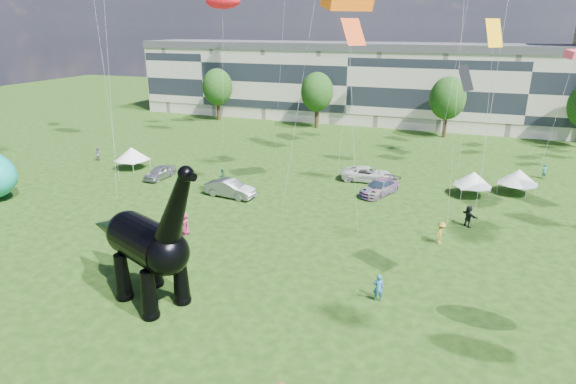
% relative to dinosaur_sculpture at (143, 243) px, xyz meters
% --- Properties ---
extents(ground, '(220.00, 220.00, 0.00)m').
position_rel_dinosaur_sculpture_xyz_m(ground, '(6.07, 0.15, -3.71)').
color(ground, '#16330C').
rests_on(ground, ground).
extents(terrace_row, '(78.00, 11.00, 12.00)m').
position_rel_dinosaur_sculpture_xyz_m(terrace_row, '(-1.93, 62.15, 2.29)').
color(terrace_row, beige).
rests_on(terrace_row, ground).
extents(tree_far_left, '(5.20, 5.20, 9.44)m').
position_rel_dinosaur_sculpture_xyz_m(tree_far_left, '(-23.93, 53.15, 2.58)').
color(tree_far_left, '#382314').
rests_on(tree_far_left, ground).
extents(tree_mid_left, '(5.20, 5.20, 9.44)m').
position_rel_dinosaur_sculpture_xyz_m(tree_mid_left, '(-5.93, 53.15, 2.58)').
color(tree_mid_left, '#382314').
rests_on(tree_mid_left, ground).
extents(tree_mid_right, '(5.20, 5.20, 9.44)m').
position_rel_dinosaur_sculpture_xyz_m(tree_mid_right, '(14.07, 53.15, 2.58)').
color(tree_mid_right, '#382314').
rests_on(tree_mid_right, ground).
extents(dinosaur_sculpture, '(11.72, 6.25, 9.83)m').
position_rel_dinosaur_sculpture_xyz_m(dinosaur_sculpture, '(0.00, 0.00, 0.00)').
color(dinosaur_sculpture, black).
rests_on(dinosaur_sculpture, ground).
extents(car_silver, '(1.95, 4.29, 1.43)m').
position_rel_dinosaur_sculpture_xyz_m(car_silver, '(-13.64, 20.80, -3.00)').
color(car_silver, '#BABABF').
rests_on(car_silver, ground).
extents(car_grey, '(5.25, 2.32, 1.67)m').
position_rel_dinosaur_sculpture_xyz_m(car_grey, '(-3.71, 18.25, -2.87)').
color(car_grey, slate).
rests_on(car_grey, ground).
extents(car_white, '(5.72, 2.94, 1.54)m').
position_rel_dinosaur_sculpture_xyz_m(car_white, '(7.81, 27.96, -2.94)').
color(car_white, silver).
rests_on(car_white, ground).
extents(car_dark, '(3.84, 5.53, 1.49)m').
position_rel_dinosaur_sculpture_xyz_m(car_dark, '(9.81, 24.06, -2.97)').
color(car_dark, '#595960').
rests_on(car_dark, ground).
extents(gazebo_near, '(4.29, 4.29, 2.46)m').
position_rel_dinosaur_sculpture_xyz_m(gazebo_near, '(18.40, 26.95, -1.98)').
color(gazebo_near, white).
rests_on(gazebo_near, ground).
extents(gazebo_far, '(4.83, 4.83, 2.55)m').
position_rel_dinosaur_sculpture_xyz_m(gazebo_far, '(22.56, 29.09, -1.92)').
color(gazebo_far, silver).
rests_on(gazebo_far, ground).
extents(gazebo_left, '(4.07, 4.07, 2.57)m').
position_rel_dinosaur_sculpture_xyz_m(gazebo_left, '(-18.79, 22.84, -1.90)').
color(gazebo_left, white).
rests_on(gazebo_left, ground).
extents(visitors, '(51.58, 42.69, 1.87)m').
position_rel_dinosaur_sculpture_xyz_m(visitors, '(7.05, 13.81, -2.82)').
color(visitors, olive).
rests_on(visitors, ground).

